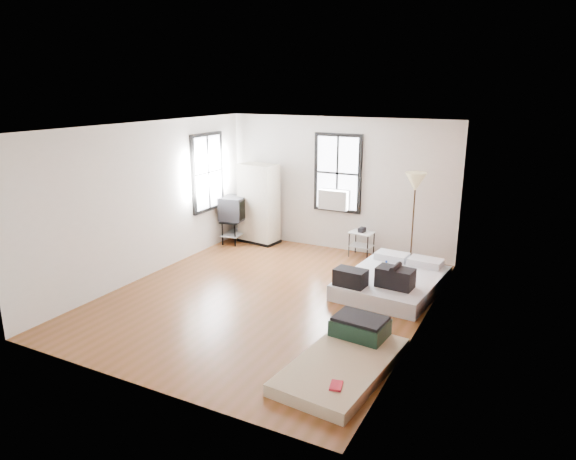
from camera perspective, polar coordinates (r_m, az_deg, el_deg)
The scene contains 8 objects.
ground at distance 8.65m, azimuth -2.17°, elevation -7.41°, with size 6.00×6.00×0.00m, color brown.
room_shell at distance 8.34m, azimuth 0.32°, elevation 4.23°, with size 5.02×6.02×2.80m.
mattress_main at distance 9.01m, azimuth 11.44°, elevation -5.54°, with size 1.64×2.13×0.65m.
mattress_bare at distance 6.68m, azimuth 6.55°, elevation -13.69°, with size 1.19×2.02×0.42m.
wardrobe at distance 11.40m, azimuth -3.28°, elevation 2.92°, with size 0.94×0.61×1.76m.
side_table at distance 10.61m, azimuth 8.19°, elevation -0.80°, with size 0.50×0.41×0.62m.
floor_lamp at distance 9.99m, azimuth 13.97°, elevation 4.76°, with size 0.39×0.39×1.83m.
tv_stand at distance 11.47m, azimuth -5.99°, elevation 2.25°, with size 0.59×0.79×1.04m.
Camera 1 is at (3.94, -6.92, 3.39)m, focal length 32.00 mm.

